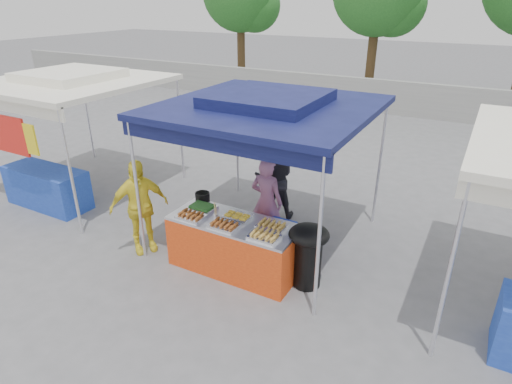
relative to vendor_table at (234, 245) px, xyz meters
The scene contains 20 objects.
ground_plane 0.44m from the vendor_table, 90.00° to the left, with size 80.00×80.00×0.00m, color slate.
back_wall 11.10m from the vendor_table, 90.00° to the left, with size 40.00×0.25×1.20m, color gray.
main_canopy 2.22m from the vendor_table, 90.00° to the left, with size 3.20×3.20×2.57m.
neighbor_stall_left 4.70m from the vendor_table, behind, with size 3.20×3.20×2.57m.
vendor_table is the anchor object (origin of this frame).
food_tray_fl 0.80m from the vendor_table, 159.48° to the right, with size 0.42×0.30×0.07m.
food_tray_fm 0.51m from the vendor_table, 94.72° to the right, with size 0.42×0.30×0.07m.
food_tray_fr 0.81m from the vendor_table, 19.21° to the right, with size 0.42×0.30×0.07m.
food_tray_bl 0.79m from the vendor_table, behind, with size 0.42×0.30×0.07m.
food_tray_bm 0.47m from the vendor_table, 86.48° to the left, with size 0.42×0.30×0.07m.
food_tray_br 0.76m from the vendor_table, ahead, with size 0.42×0.30×0.07m.
cooking_pot 1.03m from the vendor_table, 156.16° to the left, with size 0.24×0.24×0.14m, color black.
skewer_cup 0.55m from the vendor_table, 160.76° to the right, with size 0.08×0.08×0.10m, color silver.
wok_burner 1.17m from the vendor_table, ahead, with size 0.59×0.59×0.99m.
crate_left 0.72m from the vendor_table, 126.73° to the left, with size 0.51×0.36×0.31m, color #1732BE.
crate_right 0.90m from the vendor_table, 60.21° to the left, with size 0.50×0.35×0.30m, color #1732BE.
crate_stacked 0.86m from the vendor_table, 60.21° to the left, with size 0.47×0.33×0.28m, color #1732BE.
vendor_woman 1.02m from the vendor_table, 86.25° to the left, with size 0.57×0.37×1.56m, color #A1668F.
helper_man 1.95m from the vendor_table, 97.79° to the left, with size 0.77×0.60×1.59m, color #232329.
customer_person 1.71m from the vendor_table, behind, with size 0.95×0.39×1.62m, color yellow.
Camera 1 is at (3.02, -4.88, 3.92)m, focal length 30.00 mm.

